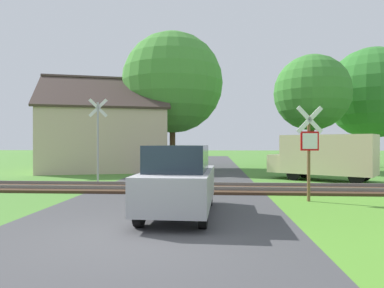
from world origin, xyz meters
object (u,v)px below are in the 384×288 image
at_px(crossing_sign_far, 98,134).
at_px(tree_far, 372,93).
at_px(stop_sign_near, 309,146).
at_px(parked_car, 179,180).
at_px(tree_right, 312,93).
at_px(tree_center, 173,83).
at_px(house, 105,138).
at_px(mail_truck, 324,155).

relative_size(crossing_sign_far, tree_far, 0.43).
height_order(stop_sign_near, tree_far, tree_far).
bearing_deg(parked_car, tree_right, 64.91).
bearing_deg(tree_center, house, -161.93).
height_order(house, parked_car, house).
bearing_deg(tree_far, tree_center, -169.65).
xyz_separation_m(stop_sign_near, house, (-10.41, 11.78, 0.47)).
distance_m(crossing_sign_far, tree_far, 21.08).
bearing_deg(tree_right, crossing_sign_far, -147.44).
height_order(tree_far, parked_car, tree_far).
distance_m(stop_sign_near, tree_far, 18.76).
xyz_separation_m(tree_center, mail_truck, (8.37, -7.05, -4.89)).
bearing_deg(tree_far, parked_car, -125.27).
relative_size(crossing_sign_far, parked_car, 0.97).
height_order(crossing_sign_far, parked_car, crossing_sign_far).
distance_m(stop_sign_near, tree_right, 13.04).
bearing_deg(mail_truck, stop_sign_near, -167.91).
bearing_deg(mail_truck, parked_car, 176.76).
relative_size(tree_far, parked_car, 2.24).
height_order(stop_sign_near, parked_car, stop_sign_near).
xyz_separation_m(mail_truck, parked_car, (-6.28, -8.46, -0.34)).
bearing_deg(stop_sign_near, mail_truck, -122.70).
height_order(crossing_sign_far, tree_center, tree_center).
xyz_separation_m(stop_sign_near, crossing_sign_far, (-8.37, 4.55, 0.51)).
height_order(tree_right, parked_car, tree_right).
bearing_deg(tree_right, parked_car, -117.02).
distance_m(tree_center, parked_car, 16.49).
bearing_deg(house, tree_right, -14.98).
xyz_separation_m(stop_sign_near, mail_truck, (2.41, 6.18, -0.49)).
bearing_deg(crossing_sign_far, tree_far, 23.32).
bearing_deg(tree_right, mail_truck, -100.06).
height_order(mail_truck, parked_car, mail_truck).
bearing_deg(house, mail_truck, -39.89).
bearing_deg(crossing_sign_far, mail_truck, -1.34).
height_order(stop_sign_near, crossing_sign_far, crossing_sign_far).
bearing_deg(mail_truck, crossing_sign_far, 131.98).
height_order(tree_far, tree_right, tree_far).
bearing_deg(stop_sign_near, tree_center, -77.18).
relative_size(tree_center, tree_right, 1.27).
height_order(tree_center, tree_far, tree_center).
xyz_separation_m(tree_far, tree_right, (-5.57, -3.87, -0.48)).
bearing_deg(tree_center, parked_car, -82.33).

